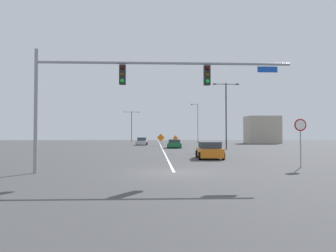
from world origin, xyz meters
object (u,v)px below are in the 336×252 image
(street_lamp_mid_left, at_px, (197,122))
(car_silver_approaching, at_px, (142,142))
(street_lamp_far_left, at_px, (226,111))
(car_green_passing, at_px, (174,144))
(traffic_signal_assembly, at_px, (126,82))
(stop_sign, at_px, (300,133))
(car_orange_far, at_px, (209,151))
(street_lamp_mid_right, at_px, (132,124))
(construction_sign_right_shoulder, at_px, (161,138))
(construction_sign_left_shoulder, at_px, (175,139))

(street_lamp_mid_left, xyz_separation_m, car_silver_approaching, (-12.17, -9.32, -4.27))
(street_lamp_far_left, xyz_separation_m, car_green_passing, (-6.73, 5.59, -4.70))
(traffic_signal_assembly, relative_size, street_lamp_mid_left, 1.51)
(car_silver_approaching, bearing_deg, street_lamp_mid_left, 37.45)
(street_lamp_mid_left, bearing_deg, stop_sign, -90.67)
(stop_sign, xyz_separation_m, car_orange_far, (-4.38, 7.25, -1.43))
(stop_sign, bearing_deg, street_lamp_mid_right, 102.53)
(street_lamp_mid_right, bearing_deg, traffic_signal_assembly, -85.83)
(street_lamp_mid_left, xyz_separation_m, construction_sign_right_shoulder, (-8.59, -14.05, -3.56))
(street_lamp_far_left, distance_m, car_silver_approaching, 22.91)
(street_lamp_mid_right, relative_size, car_green_passing, 1.97)
(car_green_passing, bearing_deg, street_lamp_far_left, -39.69)
(stop_sign, distance_m, car_silver_approaching, 43.32)
(street_lamp_mid_right, bearing_deg, car_green_passing, -77.10)
(construction_sign_left_shoulder, distance_m, car_silver_approaching, 9.20)
(construction_sign_left_shoulder, distance_m, construction_sign_right_shoulder, 11.27)
(construction_sign_right_shoulder, distance_m, car_green_passing, 8.73)
(traffic_signal_assembly, relative_size, stop_sign, 4.58)
(car_silver_approaching, bearing_deg, street_lamp_far_left, -56.88)
(car_silver_approaching, bearing_deg, construction_sign_left_shoulder, 40.99)
(stop_sign, relative_size, car_orange_far, 0.76)
(stop_sign, distance_m, car_orange_far, 8.59)
(car_silver_approaching, bearing_deg, stop_sign, -74.49)
(traffic_signal_assembly, distance_m, street_lamp_far_left, 27.53)
(car_silver_approaching, distance_m, car_orange_far, 35.21)
(stop_sign, xyz_separation_m, street_lamp_far_left, (0.69, 22.93, 3.21))
(traffic_signal_assembly, height_order, car_silver_approaching, traffic_signal_assembly)
(stop_sign, height_order, construction_sign_left_shoulder, stop_sign)
(construction_sign_left_shoulder, bearing_deg, street_lamp_mid_left, 32.19)
(construction_sign_left_shoulder, xyz_separation_m, car_silver_approaching, (-6.93, -6.03, -0.51))
(street_lamp_mid_right, height_order, car_silver_approaching, street_lamp_mid_right)
(traffic_signal_assembly, height_order, construction_sign_left_shoulder, traffic_signal_assembly)
(stop_sign, relative_size, street_lamp_mid_left, 0.33)
(street_lamp_mid_left, height_order, construction_sign_left_shoulder, street_lamp_mid_left)
(street_lamp_mid_left, bearing_deg, construction_sign_right_shoulder, -121.43)
(traffic_signal_assembly, bearing_deg, car_orange_far, 57.02)
(street_lamp_mid_right, distance_m, car_orange_far, 65.47)
(street_lamp_mid_right, height_order, construction_sign_left_shoulder, street_lamp_mid_right)
(street_lamp_far_left, distance_m, construction_sign_right_shoulder, 16.98)
(construction_sign_right_shoulder, relative_size, car_silver_approaching, 0.53)
(construction_sign_left_shoulder, relative_size, car_green_passing, 0.42)
(stop_sign, relative_size, street_lamp_far_left, 0.33)
(traffic_signal_assembly, bearing_deg, street_lamp_mid_left, 78.21)
(stop_sign, height_order, street_lamp_far_left, street_lamp_far_left)
(street_lamp_far_left, bearing_deg, car_green_passing, 140.31)
(street_lamp_mid_right, relative_size, car_orange_far, 2.22)
(stop_sign, xyz_separation_m, construction_sign_left_shoulder, (-4.64, 47.75, -0.91))
(traffic_signal_assembly, bearing_deg, car_silver_approaching, 91.37)
(construction_sign_left_shoulder, relative_size, car_orange_far, 0.48)
(construction_sign_left_shoulder, height_order, car_orange_far, construction_sign_left_shoulder)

